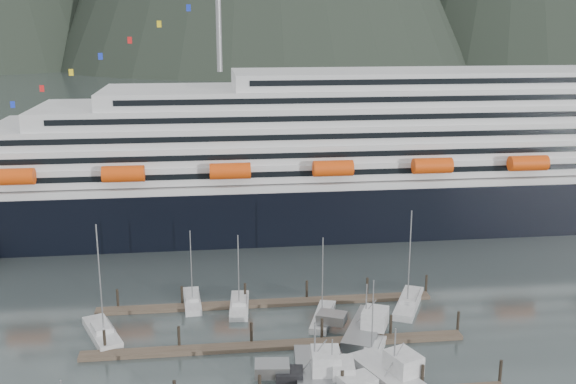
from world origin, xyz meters
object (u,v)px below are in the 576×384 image
Objects in this scene: sailboat_d at (323,317)px; sailboat_e at (192,301)px; sailboat_f at (239,306)px; trawler_c at (330,379)px; cruise_ship at (422,162)px; sailboat_h at (372,352)px; sailboat_g at (408,304)px; trawler_b at (313,375)px; trawler_e at (364,328)px; trawler_d at (392,378)px; sailboat_a at (102,333)px.

sailboat_d is 19.33m from sailboat_e.
trawler_c is at bearing -153.10° from sailboat_f.
cruise_ship is 61.23m from sailboat_h.
sailboat_g is at bearing -58.78° from sailboat_d.
sailboat_g is at bearing -29.69° from trawler_c.
cruise_ship is 16.35× the size of trawler_b.
sailboat_e is 0.94× the size of trawler_e.
sailboat_f is at bearing 110.81° from sailboat_g.
trawler_e is at bearing -21.88° from trawler_c.
sailboat_e reaches higher than trawler_b.
trawler_d is (-8.13, -20.70, 0.52)m from sailboat_g.
sailboat_e is at bearing 20.18° from trawler_d.
sailboat_h is (4.31, -10.45, -0.01)m from sailboat_d.
sailboat_h is at bearing 173.25° from sailboat_g.
sailboat_e is (-45.62, -37.32, -11.65)m from cruise_ship.
trawler_e is at bearing -117.89° from sailboat_a.
sailboat_d is at bearing 0.23° from trawler_c.
sailboat_e is 1.00× the size of sailboat_f.
sailboat_f is (6.65, -2.48, 0.01)m from sailboat_e.
trawler_e is (0.28, 5.46, 0.58)m from sailboat_h.
sailboat_e is at bearing -140.72° from cruise_ship.
sailboat_d is 0.97× the size of trawler_b.
trawler_b is (25.27, -14.51, 0.55)m from sailboat_a.
trawler_e reaches higher than trawler_d.
trawler_c is 13.76m from trawler_e.
sailboat_e is at bearing 107.36° from sailboat_g.
sailboat_d is 13.21m from sailboat_g.
sailboat_h is at bearing -132.86° from sailboat_e.
sailboat_e is 25.66m from trawler_e.
sailboat_d is 0.99× the size of trawler_c.
trawler_e is at bearing -117.90° from sailboat_f.
cruise_ship is at bearing -13.28° from sailboat_d.
sailboat_a reaches higher than sailboat_h.
cruise_ship is 67.69m from trawler_d.
cruise_ship is 16.58× the size of trawler_c.
sailboat_e is at bearing 75.27° from sailboat_h.
sailboat_f is at bearing 29.58° from trawler_c.
sailboat_d is 6.80m from trawler_e.
sailboat_d is 0.83× the size of sailboat_g.
cruise_ship is 60.08m from sailboat_e.
sailboat_g is 1.19× the size of trawler_c.
trawler_b is (-31.75, -60.88, -11.04)m from cruise_ship.
sailboat_a is 1.36× the size of sailboat_e.
sailboat_h reaches higher than trawler_d.
sailboat_e is 28.51m from sailboat_h.
sailboat_d is (29.19, 1.50, -0.06)m from sailboat_a.
trawler_b is (13.87, -23.57, 0.61)m from sailboat_e.
sailboat_e is at bearing 74.26° from sailboat_f.
sailboat_a reaches higher than trawler_d.
trawler_e is (-0.17, 12.81, 0.01)m from trawler_d.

